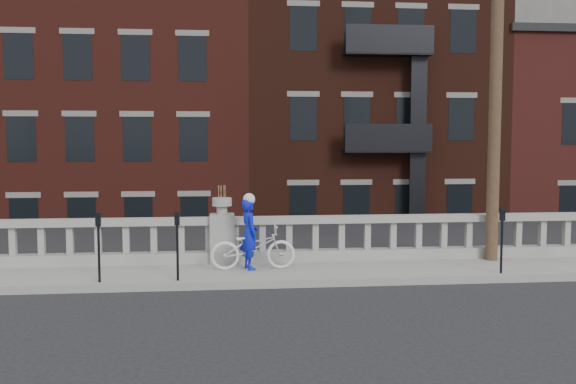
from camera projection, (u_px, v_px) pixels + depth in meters
name	position (u px, v px, depth m)	size (l,w,h in m)	color
ground	(223.00, 316.00, 10.65)	(120.00, 120.00, 0.00)	black
sidewalk	(223.00, 274.00, 13.62)	(32.00, 2.20, 0.15)	gray
balustrade	(222.00, 241.00, 14.52)	(28.00, 0.34, 1.03)	gray
planter_pedestal	(222.00, 233.00, 14.50)	(0.55, 0.55, 1.76)	gray
lower_level	(232.00, 145.00, 33.34)	(80.00, 44.00, 20.80)	#605E59
utility_pole	(497.00, 37.00, 14.43)	(1.60, 0.28, 10.00)	#422D1E
parking_meter_a	(99.00, 239.00, 12.46)	(0.10, 0.09, 1.36)	black
parking_meter_b	(177.00, 238.00, 12.61)	(0.10, 0.09, 1.36)	black
parking_meter_c	(502.00, 233.00, 13.30)	(0.10, 0.09, 1.36)	black
bicycle	(253.00, 247.00, 13.75)	(0.63, 1.82, 0.96)	silver
cyclist	(249.00, 234.00, 13.74)	(0.56, 0.37, 1.53)	#0C18C0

